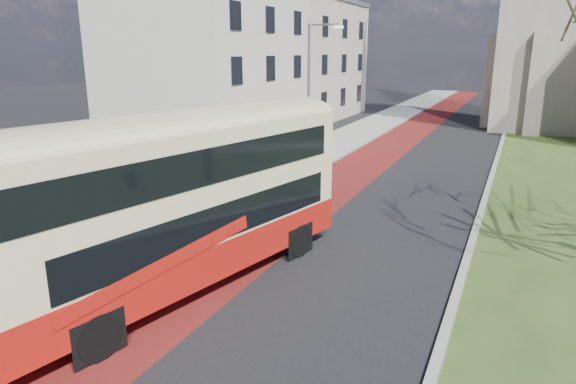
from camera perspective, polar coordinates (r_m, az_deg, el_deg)
The scene contains 11 objects.
ground at distance 14.48m, azimuth -8.63°, elevation -11.83°, with size 160.00×160.00×0.00m, color black.
road_carriageway at distance 31.91m, azimuth 13.62°, elevation 3.09°, with size 9.00×120.00×0.01m, color black.
bus_lane at distance 32.50m, azimuth 8.95°, elevation 3.56°, with size 3.40×120.00×0.01m, color #591414.
pavement_west at distance 33.67m, azimuth 2.71°, elevation 4.24°, with size 4.00×120.00×0.12m, color gray.
kerb_west at distance 33.00m, azimuth 5.94°, elevation 3.95°, with size 0.25×120.00×0.13m, color #999993.
kerb_east at distance 33.37m, azimuth 22.07°, elevation 3.02°, with size 0.25×80.00×0.13m, color #999993.
pedestrian_railing at distance 18.85m, azimuth -9.66°, elevation -3.46°, with size 0.07×24.00×1.12m.
street_block_near at distance 38.97m, azimuth -8.84°, elevation 15.15°, with size 10.30×14.30×13.00m.
street_block_far at distance 53.12m, azimuth 0.92°, elevation 14.55°, with size 10.30×16.30×11.50m.
streetlamp at distance 31.00m, azimuth 2.56°, elevation 11.73°, with size 2.13×0.18×8.00m.
bus at distance 14.35m, azimuth -12.21°, elevation -0.38°, with size 5.23×11.91×4.85m.
Camera 1 is at (7.19, -10.70, 6.59)m, focal length 32.00 mm.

